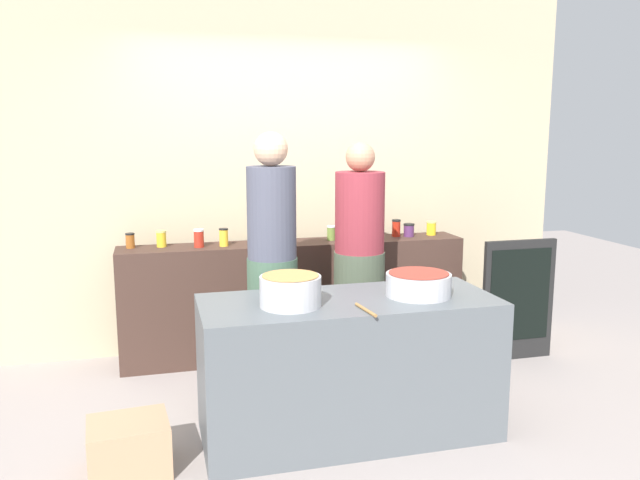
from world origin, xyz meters
TOP-DOWN VIEW (x-y plane):
  - ground at (0.00, 0.00)m, footprint 12.00×12.00m
  - storefront_wall at (0.00, 1.45)m, footprint 4.80×0.12m
  - display_shelf at (0.00, 1.10)m, footprint 2.70×0.36m
  - prep_table at (0.00, -0.30)m, footprint 1.70×0.70m
  - preserve_jar_0 at (-1.24, 1.17)m, footprint 0.07×0.07m
  - preserve_jar_1 at (-1.01, 1.16)m, footprint 0.08×0.08m
  - preserve_jar_2 at (-0.74, 1.07)m, footprint 0.08×0.08m
  - preserve_jar_3 at (-0.56, 1.07)m, footprint 0.07×0.07m
  - preserve_jar_4 at (-0.26, 1.14)m, footprint 0.09×0.09m
  - preserve_jar_5 at (-0.15, 1.04)m, footprint 0.08×0.08m
  - preserve_jar_6 at (0.29, 1.12)m, footprint 0.07×0.07m
  - preserve_jar_7 at (0.86, 1.15)m, footprint 0.07×0.07m
  - preserve_jar_8 at (0.96, 1.12)m, footprint 0.09×0.09m
  - preserve_jar_9 at (1.17, 1.15)m, footprint 0.08×0.08m
  - cooking_pot_left at (-0.35, -0.36)m, footprint 0.34×0.34m
  - cooking_pot_center at (0.41, -0.33)m, footprint 0.38×0.38m
  - wooden_spoon at (0.01, -0.56)m, footprint 0.04×0.24m
  - cook_with_tongs at (-0.34, 0.28)m, footprint 0.33×0.33m
  - cook_in_cap at (0.34, 0.53)m, footprint 0.36×0.36m
  - bread_crate at (-1.24, -0.42)m, footprint 0.44×0.38m
  - chalkboard_sign at (1.64, 0.54)m, footprint 0.60×0.05m

SIDE VIEW (x-z plane):
  - ground at x=0.00m, z-range 0.00..0.00m
  - bread_crate at x=-1.24m, z-range 0.00..0.27m
  - prep_table at x=0.00m, z-range 0.00..0.82m
  - display_shelf at x=0.00m, z-range 0.00..0.91m
  - chalkboard_sign at x=1.64m, z-range 0.01..0.95m
  - cook_in_cap at x=0.34m, z-range -0.08..1.61m
  - cook_with_tongs at x=-0.34m, z-range -0.07..1.69m
  - wooden_spoon at x=0.01m, z-range 0.82..0.83m
  - cooking_pot_center at x=0.41m, z-range 0.82..0.95m
  - cooking_pot_left at x=-0.35m, z-range 0.82..0.99m
  - preserve_jar_8 at x=0.96m, z-range 0.91..1.01m
  - preserve_jar_5 at x=-0.15m, z-range 0.91..1.02m
  - preserve_jar_0 at x=-1.24m, z-range 0.91..1.02m
  - preserve_jar_9 at x=1.17m, z-range 0.91..1.02m
  - preserve_jar_6 at x=0.29m, z-range 0.91..1.02m
  - preserve_jar_1 at x=-1.01m, z-range 0.91..1.03m
  - preserve_jar_3 at x=-0.56m, z-range 0.91..1.04m
  - preserve_jar_2 at x=-0.74m, z-range 0.91..1.04m
  - preserve_jar_7 at x=0.86m, z-range 0.91..1.05m
  - preserve_jar_4 at x=-0.26m, z-range 0.91..1.05m
  - storefront_wall at x=0.00m, z-range 0.00..3.00m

